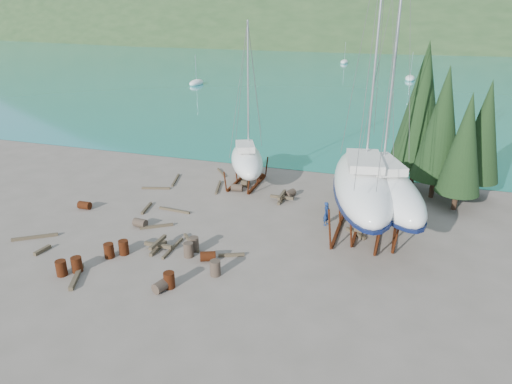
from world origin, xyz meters
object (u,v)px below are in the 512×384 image
(large_sailboat_near, at_px, (363,183))
(large_sailboat_far, at_px, (381,185))
(small_sailboat_shore, at_px, (247,160))
(worker, at_px, (327,214))

(large_sailboat_near, relative_size, large_sailboat_far, 1.06)
(small_sailboat_shore, bearing_deg, large_sailboat_far, -49.15)
(large_sailboat_near, bearing_deg, small_sailboat_shore, 139.81)
(large_sailboat_far, bearing_deg, worker, 166.94)
(small_sailboat_shore, relative_size, worker, 7.79)
(large_sailboat_near, distance_m, large_sailboat_far, 1.14)
(large_sailboat_near, bearing_deg, worker, 173.90)
(large_sailboat_far, height_order, small_sailboat_shore, large_sailboat_far)
(large_sailboat_near, height_order, worker, large_sailboat_near)
(large_sailboat_near, distance_m, worker, 3.22)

